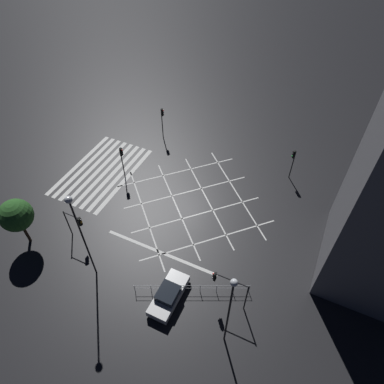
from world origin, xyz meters
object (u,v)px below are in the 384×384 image
at_px(traffic_light_median_south, 122,157).
at_px(street_tree_near, 16,215).
at_px(traffic_light_ne_cross, 228,284).
at_px(street_lamp_east, 230,303).
at_px(traffic_light_se_cross, 75,222).
at_px(traffic_light_nw_cross, 293,159).
at_px(traffic_light_sw_cross, 162,117).
at_px(waiting_car, 169,295).
at_px(street_lamp_west, 77,223).

height_order(traffic_light_median_south, street_tree_near, street_tree_near).
height_order(traffic_light_ne_cross, street_lamp_east, street_lamp_east).
bearing_deg(traffic_light_se_cross, street_lamp_east, -10.80).
distance_m(traffic_light_ne_cross, traffic_light_median_south, 17.91).
distance_m(traffic_light_nw_cross, traffic_light_sw_cross, 16.08).
bearing_deg(street_tree_near, traffic_light_nw_cross, 133.62).
bearing_deg(traffic_light_se_cross, traffic_light_ne_cross, -0.31).
bearing_deg(street_tree_near, traffic_light_median_south, 163.11).
bearing_deg(waiting_car, traffic_light_median_south, 46.00).
xyz_separation_m(traffic_light_nw_cross, traffic_light_sw_cross, (-0.48, -16.07, 0.29)).
height_order(traffic_light_se_cross, street_lamp_west, street_lamp_west).
height_order(traffic_light_se_cross, traffic_light_median_south, traffic_light_median_south).
relative_size(traffic_light_ne_cross, traffic_light_median_south, 0.88).
relative_size(traffic_light_se_cross, street_tree_near, 0.65).
bearing_deg(traffic_light_median_south, traffic_light_nw_cross, 25.14).
bearing_deg(waiting_car, traffic_light_ne_cross, -67.03).
height_order(traffic_light_median_south, street_lamp_east, street_lamp_east).
distance_m(traffic_light_ne_cross, waiting_car, 5.08).
distance_m(traffic_light_se_cross, street_lamp_east, 16.40).
bearing_deg(street_lamp_west, traffic_light_nw_cross, 147.56).
relative_size(traffic_light_se_cross, street_lamp_west, 0.35).
bearing_deg(traffic_light_ne_cross, traffic_light_sw_cross, -48.75).
bearing_deg(traffic_light_ne_cross, street_lamp_west, 12.04).
distance_m(traffic_light_median_south, street_lamp_east, 20.58).
distance_m(traffic_light_nw_cross, traffic_light_ne_cross, 16.75).
distance_m(street_lamp_west, street_tree_near, 8.38).
relative_size(traffic_light_ne_cross, street_lamp_east, 0.41).
distance_m(traffic_light_ne_cross, street_tree_near, 19.04).
distance_m(street_tree_near, waiting_car, 14.91).
bearing_deg(traffic_light_median_south, street_lamp_west, -69.20).
relative_size(traffic_light_nw_cross, street_tree_near, 0.73).
relative_size(traffic_light_se_cross, waiting_car, 0.77).
bearing_deg(traffic_light_se_cross, street_lamp_west, -34.63).
xyz_separation_m(traffic_light_se_cross, waiting_car, (1.90, 10.44, -1.81)).
bearing_deg(street_tree_near, waiting_car, 91.54).
xyz_separation_m(traffic_light_median_south, street_lamp_west, (11.38, 4.32, 3.98)).
xyz_separation_m(street_tree_near, waiting_car, (-0.39, 14.60, -3.03)).
distance_m(street_lamp_west, waiting_car, 9.33).
xyz_separation_m(traffic_light_nw_cross, street_lamp_west, (19.11, -12.14, 4.22)).
bearing_deg(traffic_light_sw_cross, street_lamp_west, -78.66).
xyz_separation_m(street_lamp_east, street_tree_near, (-0.72, -19.91, -2.22)).
height_order(traffic_light_nw_cross, traffic_light_median_south, traffic_light_median_south).
bearing_deg(traffic_light_se_cross, traffic_light_nw_cross, 46.67).
relative_size(street_lamp_east, waiting_car, 2.00).
distance_m(street_lamp_east, waiting_car, 7.55).
distance_m(traffic_light_se_cross, waiting_car, 10.76).
height_order(traffic_light_se_cross, street_lamp_east, street_lamp_east).
xyz_separation_m(traffic_light_ne_cross, street_lamp_east, (2.93, 1.03, 3.21)).
distance_m(traffic_light_ne_cross, street_lamp_east, 4.46).
bearing_deg(street_lamp_west, street_lamp_east, 87.44).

